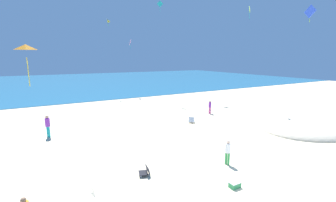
{
  "coord_description": "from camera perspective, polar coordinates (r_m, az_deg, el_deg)",
  "views": [
    {
      "loc": [
        -8.15,
        -6.87,
        6.04
      ],
      "look_at": [
        0.0,
        7.71,
        2.87
      ],
      "focal_mm": 24.28,
      "sensor_mm": 36.0,
      "label": 1
    }
  ],
  "objects": [
    {
      "name": "person_0",
      "position": [
        13.67,
        14.75,
        -11.97
      ],
      "size": [
        0.35,
        0.35,
        1.46
      ],
      "rotation": [
        0.0,
        0.0,
        3.39
      ],
      "color": "green",
      "rests_on": "ground_plane"
    },
    {
      "name": "kite_yellow",
      "position": [
        39.01,
        -14.82,
        18.91
      ],
      "size": [
        0.73,
        0.58,
        1.13
      ],
      "rotation": [
        0.0,
        0.0,
        4.95
      ],
      "color": "yellow"
    },
    {
      "name": "person_1",
      "position": [
        19.8,
        -27.97,
        -5.27
      ],
      "size": [
        0.46,
        0.46,
        1.74
      ],
      "rotation": [
        0.0,
        0.0,
        0.44
      ],
      "color": "#19ADB2",
      "rests_on": "ground_plane"
    },
    {
      "name": "person_2",
      "position": [
        25.28,
        10.47,
        -1.28
      ],
      "size": [
        0.32,
        0.32,
        1.47
      ],
      "rotation": [
        0.0,
        0.0,
        4.79
      ],
      "color": "#D8599E",
      "rests_on": "ground_plane"
    },
    {
      "name": "kite_blue",
      "position": [
        21.64,
        32.09,
        18.49
      ],
      "size": [
        0.16,
        1.01,
        1.33
      ],
      "rotation": [
        0.0,
        0.0,
        4.49
      ],
      "color": "blue"
    },
    {
      "name": "ocean_water",
      "position": [
        63.25,
        -21.74,
        4.54
      ],
      "size": [
        120.0,
        60.0,
        0.05
      ],
      "primitive_type": "cube",
      "color": "#236084",
      "rests_on": "ground_plane"
    },
    {
      "name": "kite_pink",
      "position": [
        38.3,
        -9.47,
        14.29
      ],
      "size": [
        0.48,
        0.94,
        1.53
      ],
      "rotation": [
        0.0,
        0.0,
        1.42
      ],
      "color": "pink"
    },
    {
      "name": "beach_chair_far_left",
      "position": [
        12.46,
        -5.73,
        -17.13
      ],
      "size": [
        0.71,
        0.71,
        0.5
      ],
      "rotation": [
        0.0,
        0.0,
        2.83
      ],
      "color": "black",
      "rests_on": "ground_plane"
    },
    {
      "name": "beach_chair_mid_beach",
      "position": [
        21.55,
        5.93,
        -4.87
      ],
      "size": [
        0.85,
        0.86,
        0.6
      ],
      "rotation": [
        0.0,
        0.0,
        0.85
      ],
      "color": "white",
      "rests_on": "ground_plane"
    },
    {
      "name": "kite_orange",
      "position": [
        10.84,
        -32.16,
        11.31
      ],
      "size": [
        0.61,
        0.45,
        1.69
      ],
      "rotation": [
        0.0,
        0.0,
        3.16
      ],
      "color": "orange"
    },
    {
      "name": "kite_lime",
      "position": [
        25.95,
        19.8,
        20.74
      ],
      "size": [
        0.5,
        0.48,
        1.28
      ],
      "rotation": [
        0.0,
        0.0,
        4.05
      ],
      "color": "#99DB33"
    },
    {
      "name": "cooler_box",
      "position": [
        11.89,
        16.42,
        -19.48
      ],
      "size": [
        0.54,
        0.37,
        0.28
      ],
      "rotation": [
        0.0,
        0.0,
        3.17
      ],
      "color": "#339956",
      "rests_on": "ground_plane"
    },
    {
      "name": "ground_plane",
      "position": [
        19.69,
        -3.28,
        -7.13
      ],
      "size": [
        120.0,
        120.0,
        0.0
      ],
      "primitive_type": "plane",
      "color": "beige"
    },
    {
      "name": "dune_mound",
      "position": [
        24.6,
        32.63,
        -5.2
      ],
      "size": [
        11.17,
        7.82,
        1.9
      ],
      "primitive_type": "ellipsoid",
      "color": "beige",
      "rests_on": "ground_plane"
    },
    {
      "name": "kite_teal",
      "position": [
        34.32,
        -2.02,
        23.14
      ],
      "size": [
        0.71,
        0.57,
        1.52
      ],
      "rotation": [
        0.0,
        0.0,
        5.61
      ],
      "color": "#1EADAD"
    }
  ]
}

